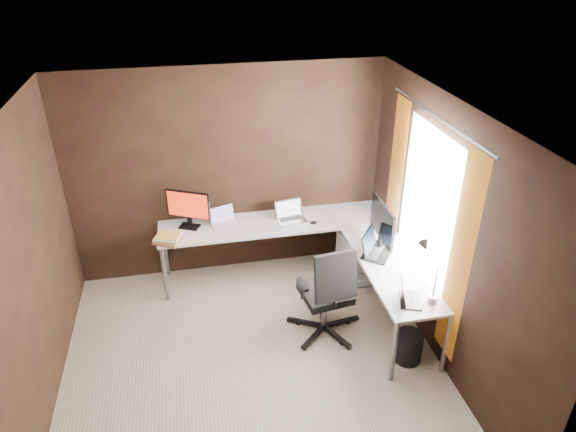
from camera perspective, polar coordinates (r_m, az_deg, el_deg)
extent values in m
cube|color=beige|center=(5.19, -3.83, -16.42)|extent=(3.60, 3.60, 0.00)
cube|color=white|center=(3.84, -5.06, 10.78)|extent=(3.60, 3.60, 0.00)
cube|color=black|center=(5.97, -6.71, 4.62)|extent=(3.60, 0.00, 2.50)
cube|color=black|center=(4.59, -27.38, -6.89)|extent=(0.00, 3.60, 2.50)
cube|color=black|center=(4.90, 17.00, -2.33)|extent=(0.00, 3.60, 2.50)
cube|color=white|center=(5.07, 15.45, 1.59)|extent=(0.00, 1.00, 1.30)
cube|color=#B96915|center=(4.60, 18.52, -4.76)|extent=(0.01, 0.35, 2.00)
cube|color=#B96915|center=(5.72, 11.77, 3.08)|extent=(0.01, 0.35, 2.00)
cylinder|color=slate|center=(4.74, 16.35, 10.49)|extent=(0.02, 1.90, 0.02)
cube|color=white|center=(5.99, -1.62, -0.80)|extent=(2.65, 0.60, 0.03)
cube|color=white|center=(5.34, 11.52, -5.57)|extent=(0.60, 1.65, 0.03)
cylinder|color=slate|center=(5.92, -13.52, -6.32)|extent=(0.05, 0.05, 0.70)
cylinder|color=slate|center=(6.35, -13.50, -3.65)|extent=(0.05, 0.05, 0.70)
cylinder|color=slate|center=(4.92, 11.68, -14.53)|extent=(0.05, 0.05, 0.70)
cylinder|color=slate|center=(5.12, 17.21, -13.38)|extent=(0.05, 0.05, 0.70)
cylinder|color=slate|center=(6.70, 8.91, -1.31)|extent=(0.05, 0.05, 0.70)
cube|color=white|center=(6.14, 7.86, -4.85)|extent=(0.42, 0.50, 0.60)
cube|color=black|center=(5.99, -10.88, -1.16)|extent=(0.27, 0.23, 0.01)
cube|color=black|center=(5.97, -10.85, -0.58)|extent=(0.06, 0.05, 0.10)
cube|color=black|center=(5.87, -11.04, 1.25)|extent=(0.47, 0.25, 0.33)
cube|color=red|center=(5.86, -11.10, 1.18)|extent=(0.43, 0.22, 0.30)
cube|color=black|center=(5.61, 10.33, -3.33)|extent=(0.16, 0.25, 0.01)
cube|color=black|center=(5.57, 10.19, -2.81)|extent=(0.03, 0.06, 0.11)
cube|color=black|center=(5.44, 10.42, -0.53)|extent=(0.04, 0.64, 0.40)
cube|color=#2942BC|center=(5.45, 10.57, -0.51)|extent=(0.02, 0.61, 0.37)
cube|color=white|center=(5.97, -7.01, -0.92)|extent=(0.34, 0.29, 0.02)
cube|color=white|center=(5.98, -7.37, 0.22)|extent=(0.30, 0.15, 0.18)
cube|color=#816099|center=(5.98, -7.35, 0.20)|extent=(0.26, 0.12, 0.16)
cube|color=silver|center=(6.01, 0.36, -0.44)|extent=(0.37, 0.29, 0.02)
cube|color=silver|center=(6.03, 0.06, 0.87)|extent=(0.34, 0.12, 0.21)
cube|color=white|center=(6.03, 0.08, 0.84)|extent=(0.30, 0.10, 0.18)
cube|color=black|center=(5.49, 9.87, -4.07)|extent=(0.43, 0.46, 0.02)
cube|color=black|center=(5.44, 8.97, -2.75)|extent=(0.28, 0.34, 0.23)
cube|color=#192634|center=(5.44, 9.03, -2.76)|extent=(0.24, 0.30, 0.20)
cube|color=black|center=(4.90, 13.45, -9.08)|extent=(0.27, 0.32, 0.02)
cube|color=black|center=(4.83, 12.71, -8.17)|extent=(0.14, 0.28, 0.17)
cube|color=#B65470|center=(4.83, 12.78, -8.18)|extent=(0.12, 0.24, 0.15)
cube|color=#976F51|center=(5.75, -13.17, -2.70)|extent=(0.35, 0.33, 0.03)
cube|color=gold|center=(5.74, -13.20, -2.48)|extent=(0.32, 0.29, 0.02)
cube|color=white|center=(5.73, -13.23, -2.29)|extent=(0.32, 0.29, 0.02)
cube|color=gold|center=(5.72, -13.25, -2.13)|extent=(0.29, 0.25, 0.02)
ellipsoid|color=black|center=(5.77, -12.08, -2.40)|extent=(0.09, 0.06, 0.03)
ellipsoid|color=black|center=(5.94, 2.86, -0.75)|extent=(0.10, 0.08, 0.03)
cylinder|color=slate|center=(4.92, 15.76, -8.87)|extent=(0.08, 0.08, 0.06)
cylinder|color=slate|center=(4.80, 16.08, -6.96)|extent=(0.02, 0.02, 0.34)
cylinder|color=slate|center=(4.67, 15.76, -4.53)|extent=(0.02, 0.18, 0.25)
cone|color=slate|center=(4.66, 14.98, -3.28)|extent=(0.11, 0.14, 0.14)
cylinder|color=slate|center=(5.43, 4.07, -10.40)|extent=(0.06, 0.06, 0.38)
cube|color=black|center=(5.29, 4.15, -8.54)|extent=(0.52, 0.52, 0.08)
cube|color=black|center=(4.92, 5.33, -6.75)|extent=(0.44, 0.18, 0.51)
cylinder|color=black|center=(5.29, 13.24, -13.97)|extent=(0.33, 0.33, 0.31)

